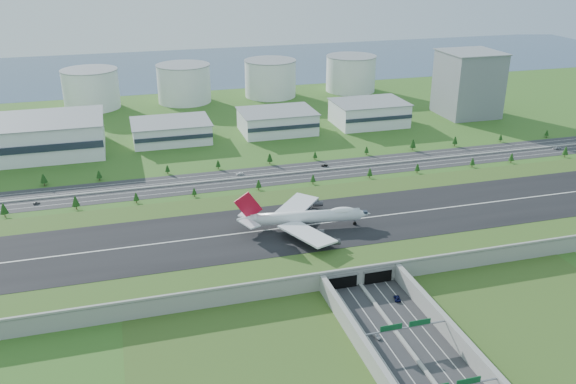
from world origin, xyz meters
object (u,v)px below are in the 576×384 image
object	(u,v)px
car_2	(397,298)
car_6	(557,148)
fuel_tank_a	(91,89)
car_5	(325,165)
car_4	(36,203)
car_0	(376,336)
office_tower	(468,84)
boeing_747	(304,217)
car_7	(239,174)

from	to	relation	value
car_2	car_6	bearing A→B (deg)	-128.52
car_2	fuel_tank_a	bearing A→B (deg)	-56.69
car_5	car_6	size ratio (longest dim) A/B	0.75
car_2	car_4	world-z (taller)	car_2
car_0	car_6	bearing A→B (deg)	25.95
office_tower	car_0	size ratio (longest dim) A/B	12.61
office_tower	boeing_747	distance (m)	289.71
car_6	car_4	bearing A→B (deg)	94.24
fuel_tank_a	boeing_747	world-z (taller)	fuel_tank_a
car_2	car_5	bearing A→B (deg)	-84.16
office_tower	car_4	distance (m)	367.09
car_0	car_5	world-z (taller)	car_5
car_5	car_2	bearing A→B (deg)	8.61
office_tower	car_5	bearing A→B (deg)	-150.46
office_tower	boeing_747	bearing A→B (deg)	-137.03
car_6	fuel_tank_a	bearing A→B (deg)	60.48
car_5	car_7	bearing A→B (deg)	-73.55
fuel_tank_a	car_7	bearing A→B (deg)	-65.32
boeing_747	car_6	bearing A→B (deg)	30.52
car_5	car_7	xyz separation A→B (m)	(-59.68, 0.46, -0.06)
office_tower	fuel_tank_a	xyz separation A→B (m)	(-320.00, 115.00, -10.00)
boeing_747	car_0	world-z (taller)	boeing_747
car_5	car_6	bearing A→B (deg)	103.09
fuel_tank_a	boeing_747	xyz separation A→B (m)	(108.26, -312.28, -3.35)
car_2	car_4	distance (m)	221.90
car_2	car_7	size ratio (longest dim) A/B	1.11
office_tower	car_2	xyz separation A→B (m)	(-189.17, -260.96, -26.64)
office_tower	car_6	bearing A→B (deg)	-82.02
fuel_tank_a	boeing_747	size ratio (longest dim) A/B	0.71
office_tower	car_6	size ratio (longest dim) A/B	9.04
car_2	car_4	xyz separation A→B (m)	(-160.68, 153.04, -0.08)
fuel_tank_a	car_0	size ratio (longest dim) A/B	11.46
car_5	car_6	world-z (taller)	car_6
car_0	car_2	distance (m)	30.01
fuel_tank_a	boeing_747	bearing A→B (deg)	-70.88
office_tower	car_5	xyz separation A→B (m)	(-164.77, -93.38, -26.62)
office_tower	car_0	distance (m)	353.22
car_7	car_0	bearing A→B (deg)	5.47
car_0	car_4	bearing A→B (deg)	116.12
fuel_tank_a	car_6	world-z (taller)	fuel_tank_a
office_tower	car_2	distance (m)	323.41
boeing_747	car_2	world-z (taller)	boeing_747
fuel_tank_a	car_7	distance (m)	229.44
boeing_747	car_4	xyz separation A→B (m)	(-138.11, 89.36, -13.37)
car_6	car_7	size ratio (longest dim) A/B	1.28
car_0	car_7	xyz separation A→B (m)	(-15.66, 190.74, -0.05)
office_tower	car_4	world-z (taller)	office_tower
car_4	car_7	size ratio (longest dim) A/B	0.81
office_tower	car_7	xyz separation A→B (m)	(-224.45, -92.93, -26.69)
car_2	car_5	world-z (taller)	car_5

